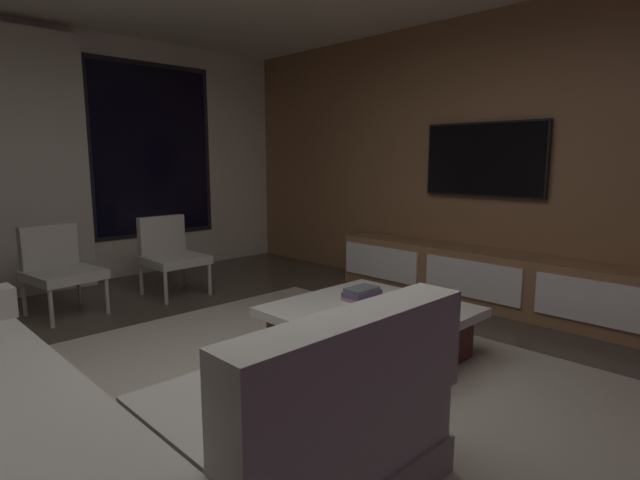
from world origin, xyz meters
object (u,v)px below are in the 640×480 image
Objects in this scene: sectional_couch at (52,433)px; accent_chair_near_window at (170,251)px; book_stack_on_coffee_table at (362,294)px; mounted_tv at (484,160)px; coffee_table at (370,332)px; accent_chair_by_curtain at (59,265)px; media_console at (488,280)px.

sectional_couch reaches higher than accent_chair_near_window.
book_stack_on_coffee_table is 2.02m from mounted_tv.
book_stack_on_coffee_table is 2.34m from accent_chair_near_window.
mounted_tv is (2.05, -2.28, 0.92)m from accent_chair_near_window.
coffee_table is 0.30m from book_stack_on_coffee_table.
accent_chair_by_curtain is (-1.02, 0.06, 0.00)m from accent_chair_near_window.
media_console is 1.13m from mounted_tv.
mounted_tv reaches higher than accent_chair_by_curtain.
accent_chair_near_window reaches higher than book_stack_on_coffee_table.
accent_chair_near_window is 0.65× the size of mounted_tv.
sectional_couch reaches higher than book_stack_on_coffee_table.
coffee_table is 0.97× the size of mounted_tv.
mounted_tv is (3.07, -2.34, 0.92)m from accent_chair_by_curtain.
accent_chair_by_curtain is at bearing 142.64° from mounted_tv.
sectional_couch is at bearing -178.56° from media_console.
accent_chair_by_curtain is at bearing 118.20° from book_stack_on_coffee_table.
mounted_tv reaches higher than media_console.
mounted_tv is at bearing -37.36° from accent_chair_by_curtain.
coffee_table is at bearing -173.14° from mounted_tv.
accent_chair_near_window is (-0.14, 2.51, 0.25)m from coffee_table.
book_stack_on_coffee_table is (2.13, 0.24, 0.11)m from sectional_couch.
media_console reaches higher than coffee_table.
book_stack_on_coffee_table is at bearing -83.67° from accent_chair_near_window.
media_console is at bearing -132.44° from mounted_tv.
mounted_tv is at bearing 1.59° from book_stack_on_coffee_table.
mounted_tv reaches higher than book_stack_on_coffee_table.
sectional_couch is 3.18m from accent_chair_near_window.
book_stack_on_coffee_table is (0.12, 0.18, 0.21)m from coffee_table.
accent_chair_near_window is 3.11m from media_console.
accent_chair_by_curtain is 0.25× the size of media_console.
mounted_tv is at bearing 4.26° from sectional_couch.
mounted_tv reaches higher than coffee_table.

